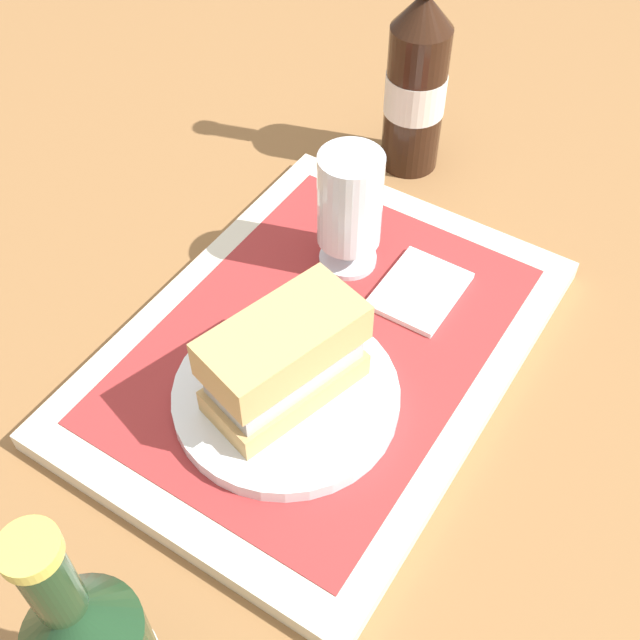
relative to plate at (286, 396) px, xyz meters
name	(u,v)px	position (x,y,z in m)	size (l,w,h in m)	color
ground_plane	(320,356)	(0.07, 0.01, -0.03)	(3.00, 3.00, 0.00)	olive
tray	(320,349)	(0.07, 0.01, -0.02)	(0.44, 0.32, 0.02)	beige
placemat	(320,341)	(0.07, 0.01, -0.01)	(0.38, 0.27, 0.00)	#9E2D2D
plate	(286,396)	(0.00, 0.00, 0.00)	(0.19, 0.19, 0.01)	white
sandwich	(287,357)	(0.00, 0.00, 0.05)	(0.14, 0.10, 0.08)	tan
beer_glass	(350,204)	(0.17, 0.04, 0.06)	(0.06, 0.06, 0.12)	silver
napkin_folded	(420,290)	(0.17, -0.04, 0.00)	(0.09, 0.07, 0.01)	white
beer_bottle	(416,81)	(0.36, 0.08, 0.08)	(0.07, 0.07, 0.27)	black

